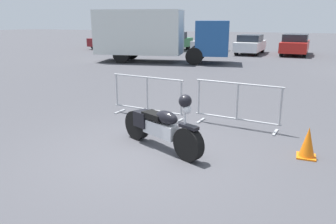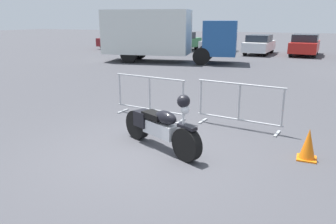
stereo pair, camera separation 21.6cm
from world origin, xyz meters
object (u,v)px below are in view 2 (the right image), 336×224
parked_car_white (259,44)px  box_truck (162,34)px  parked_car_green (182,41)px  motorcycle (160,126)px  parked_car_maroon (118,40)px  crowd_barrier_near (150,96)px  parked_car_red (305,45)px  crowd_barrier_far (239,105)px  parked_car_yellow (149,41)px  traffic_cone (308,145)px  parked_car_silver (218,43)px

parked_car_white → box_truck: bearing=148.4°
box_truck → parked_car_green: box_truck is taller
motorcycle → parked_car_maroon: parked_car_maroon is taller
crowd_barrier_near → parked_car_red: 17.99m
crowd_barrier_near → parked_car_red: (3.34, 17.68, 0.19)m
crowd_barrier_far → parked_car_yellow: size_ratio=0.48×
motorcycle → parked_car_yellow: parked_car_yellow is taller
parked_car_red → traffic_cone: bearing=-175.2°
box_truck → parked_car_white: (4.67, 6.71, -0.94)m
parked_car_maroon → parked_car_green: size_ratio=0.95×
parked_car_yellow → parked_car_red: bearing=-86.8°
parked_car_green → parked_car_white: bearing=-89.4°
motorcycle → traffic_cone: bearing=38.4°
parked_car_yellow → parked_car_red: size_ratio=0.97×
parked_car_yellow → motorcycle: bearing=-149.7°
parked_car_yellow → traffic_cone: size_ratio=7.18×
traffic_cone → parked_car_silver: bearing=109.5°
parked_car_maroon → parked_car_green: parked_car_green is taller
parked_car_maroon → parked_car_silver: 9.14m
box_truck → parked_car_maroon: bearing=125.6°
parked_car_maroon → traffic_cone: parked_car_maroon is taller
crowd_barrier_far → traffic_cone: size_ratio=3.48×
box_truck → crowd_barrier_far: bearing=-68.1°
crowd_barrier_far → parked_car_maroon: (-14.19, 17.76, 0.15)m
parked_car_yellow → traffic_cone: 22.85m
crowd_barrier_near → box_truck: bearing=112.6°
parked_car_white → parked_car_red: bearing=-78.6°
parked_car_maroon → parked_car_silver: (9.13, -0.41, 0.01)m
parked_car_maroon → box_truck: bearing=-130.7°
motorcycle → parked_car_maroon: (-13.03, 19.66, 0.24)m
box_truck → parked_car_yellow: size_ratio=1.88×
parked_car_maroon → traffic_cone: bearing=-137.2°
parked_car_yellow → parked_car_green: 3.05m
parked_car_silver → parked_car_white: 3.04m
parked_car_yellow → crowd_barrier_far: bearing=-144.5°
crowd_barrier_far → crowd_barrier_near: bearing=180.0°
box_truck → parked_car_yellow: (-4.46, 7.15, -0.92)m
motorcycle → parked_car_white: bearing=118.7°
box_truck → parked_car_silver: size_ratio=1.89×
motorcycle → parked_car_white: (-0.86, 19.15, 0.23)m
crowd_barrier_near → parked_car_yellow: parked_car_yellow is taller
crowd_barrier_near → crowd_barrier_far: 2.32m
motorcycle → crowd_barrier_near: motorcycle is taller
box_truck → parked_car_green: (-1.41, 7.00, -0.90)m
motorcycle → parked_car_white: 19.17m
parked_car_yellow → traffic_cone: bearing=-143.0°
parked_car_green → traffic_cone: (9.64, -18.84, -0.44)m
crowd_barrier_near → parked_car_yellow: (-8.83, 17.68, 0.16)m
motorcycle → parked_car_red: size_ratio=0.46×
parked_car_silver → parked_car_red: parked_car_red is taller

